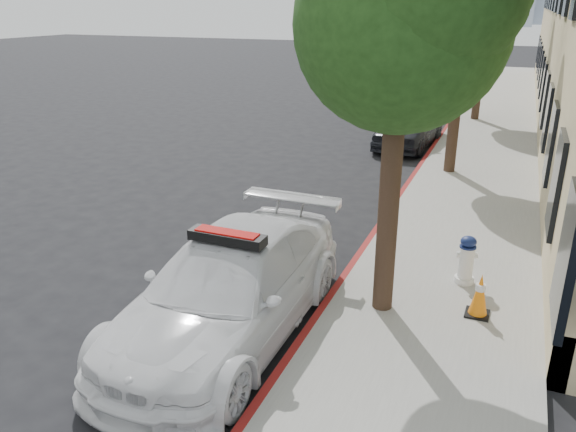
# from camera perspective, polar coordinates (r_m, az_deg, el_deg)

# --- Properties ---
(ground) EXTENTS (120.00, 120.00, 0.00)m
(ground) POSITION_cam_1_polar(r_m,az_deg,el_deg) (11.44, -2.45, -2.38)
(ground) COLOR black
(ground) RESTS_ON ground
(sidewalk) EXTENTS (3.20, 50.00, 0.15)m
(sidewalk) POSITION_cam_1_polar(r_m,az_deg,el_deg) (20.05, 19.41, 6.92)
(sidewalk) COLOR gray
(sidewalk) RESTS_ON ground
(curb_strip) EXTENTS (0.12, 50.00, 0.15)m
(curb_strip) POSITION_cam_1_polar(r_m,az_deg,el_deg) (20.17, 15.04, 7.47)
(curb_strip) COLOR maroon
(curb_strip) RESTS_ON ground
(tree_near) EXTENTS (2.92, 2.82, 5.62)m
(tree_near) POSITION_cam_1_polar(r_m,az_deg,el_deg) (7.67, 11.63, 18.68)
(tree_near) COLOR black
(tree_near) RESTS_ON sidewalk
(tree_mid) EXTENTS (2.77, 2.64, 5.43)m
(tree_mid) POSITION_cam_1_polar(r_m,az_deg,el_deg) (15.60, 17.66, 18.68)
(tree_mid) COLOR black
(tree_mid) RESTS_ON sidewalk
(tree_far) EXTENTS (3.10, 3.00, 5.81)m
(tree_far) POSITION_cam_1_polar(r_m,az_deg,el_deg) (23.57, 19.72, 19.45)
(tree_far) COLOR black
(tree_far) RESTS_ON sidewalk
(police_car) EXTENTS (2.08, 5.03, 1.60)m
(police_car) POSITION_cam_1_polar(r_m,az_deg,el_deg) (8.04, -5.98, -7.32)
(police_car) COLOR white
(police_car) RESTS_ON ground
(parked_car_mid) EXTENTS (1.94, 4.12, 1.36)m
(parked_car_mid) POSITION_cam_1_polar(r_m,az_deg,el_deg) (19.22, 12.24, 8.93)
(parked_car_mid) COLOR black
(parked_car_mid) RESTS_ON ground
(parked_car_far) EXTENTS (2.24, 5.01, 1.60)m
(parked_car_far) POSITION_cam_1_polar(r_m,az_deg,el_deg) (24.66, 10.91, 11.86)
(parked_car_far) COLOR black
(parked_car_far) RESTS_ON ground
(fire_hydrant) EXTENTS (0.35, 0.32, 0.83)m
(fire_hydrant) POSITION_cam_1_polar(r_m,az_deg,el_deg) (9.69, 17.66, -4.30)
(fire_hydrant) COLOR white
(fire_hydrant) RESTS_ON sidewalk
(traffic_cone) EXTENTS (0.36, 0.36, 0.67)m
(traffic_cone) POSITION_cam_1_polar(r_m,az_deg,el_deg) (8.81, 18.90, -7.60)
(traffic_cone) COLOR black
(traffic_cone) RESTS_ON sidewalk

